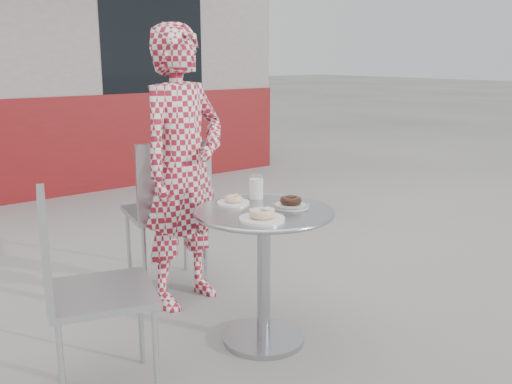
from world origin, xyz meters
TOP-DOWN VIEW (x-y plane):
  - ground at (0.00, 0.00)m, footprint 60.00×60.00m
  - bistro_table at (0.02, -0.01)m, footprint 0.67×0.67m
  - chair_far at (-0.01, 0.91)m, footprint 0.52×0.52m
  - chair_left at (-0.80, 0.06)m, footprint 0.53×0.52m
  - seated_person at (-0.02, 0.66)m, footprint 0.64×0.49m
  - plate_far at (-0.03, 0.18)m, footprint 0.16×0.16m
  - plate_near at (-0.10, -0.14)m, footprint 0.20×0.20m
  - plate_checker at (0.16, -0.04)m, footprint 0.18×0.18m
  - milk_cup at (0.12, 0.19)m, footprint 0.08×0.08m

SIDE VIEW (x-z plane):
  - ground at x=0.00m, z-range 0.00..0.00m
  - chair_left at x=-0.80m, z-range -0.17..0.71m
  - chair_far at x=-0.01m, z-range -0.18..0.74m
  - bistro_table at x=0.02m, z-range 0.17..0.85m
  - plate_checker at x=0.16m, z-range 0.67..0.72m
  - plate_far at x=-0.03m, z-range 0.67..0.71m
  - plate_near at x=-0.10m, z-range 0.67..0.72m
  - milk_cup at x=0.12m, z-range 0.67..0.80m
  - seated_person at x=-0.02m, z-range 0.00..1.56m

